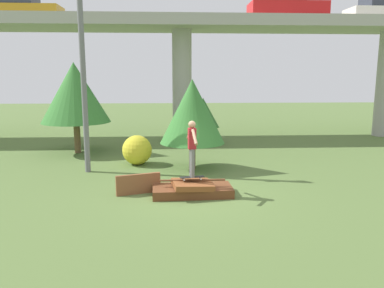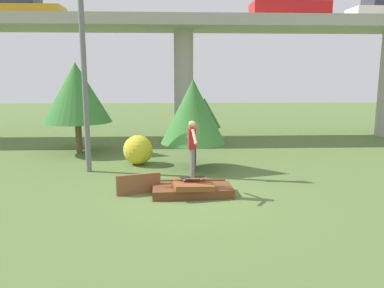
{
  "view_description": "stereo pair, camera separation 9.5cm",
  "coord_description": "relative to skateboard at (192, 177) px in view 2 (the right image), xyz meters",
  "views": [
    {
      "loc": [
        -0.59,
        -10.85,
        3.53
      ],
      "look_at": [
        -0.01,
        -0.05,
        1.58
      ],
      "focal_mm": 35.0,
      "sensor_mm": 36.0,
      "label": 1
    },
    {
      "loc": [
        -0.5,
        -10.86,
        3.53
      ],
      "look_at": [
        -0.01,
        -0.05,
        1.58
      ],
      "focal_mm": 35.0,
      "sensor_mm": 36.0,
      "label": 2
    }
  ],
  "objects": [
    {
      "name": "highway_overpass",
      "position": [
        0.01,
        10.99,
        5.29
      ],
      "size": [
        44.0,
        3.93,
        6.76
      ],
      "color": "#A8A59E",
      "rests_on": "ground_plane"
    },
    {
      "name": "tree_behind_right",
      "position": [
        -5.02,
        6.74,
        2.24
      ],
      "size": [
        3.14,
        3.14,
        4.19
      ],
      "color": "brown",
      "rests_on": "ground_plane"
    },
    {
      "name": "ground_plane",
      "position": [
        0.01,
        0.05,
        -0.57
      ],
      "size": [
        80.0,
        80.0,
        0.0
      ],
      "primitive_type": "plane",
      "color": "#567038"
    },
    {
      "name": "car_on_overpass_left",
      "position": [
        -8.93,
        11.41,
        6.68
      ],
      "size": [
        4.3,
        1.69,
        1.21
      ],
      "color": "#B28419",
      "rests_on": "highway_overpass"
    },
    {
      "name": "scrap_plank_loose",
      "position": [
        -1.62,
        0.27,
        -0.26
      ],
      "size": [
        1.33,
        0.52,
        0.62
      ],
      "color": "brown",
      "rests_on": "ground_plane"
    },
    {
      "name": "car_on_overpass_mid",
      "position": [
        5.83,
        10.74,
        6.82
      ],
      "size": [
        4.22,
        1.8,
        1.57
      ],
      "color": "red",
      "rests_on": "highway_overpass"
    },
    {
      "name": "scrap_pile",
      "position": [
        0.01,
        0.04,
        -0.39
      ],
      "size": [
        2.42,
        1.24,
        0.5
      ],
      "color": "brown",
      "rests_on": "ground_plane"
    },
    {
      "name": "tree_behind_left",
      "position": [
        1.02,
        8.44,
        1.12
      ],
      "size": [
        1.69,
        1.69,
        2.46
      ],
      "color": "brown",
      "rests_on": "ground_plane"
    },
    {
      "name": "skateboard",
      "position": [
        0.0,
        0.0,
        0.0
      ],
      "size": [
        0.75,
        0.3,
        0.09
      ],
      "color": "black",
      "rests_on": "scrap_pile"
    },
    {
      "name": "utility_pole",
      "position": [
        -3.76,
        3.09,
        3.38
      ],
      "size": [
        1.3,
        0.2,
        7.65
      ],
      "color": "slate",
      "rests_on": "ground_plane"
    },
    {
      "name": "tree_mid_back",
      "position": [
        0.19,
        3.24,
        1.67
      ],
      "size": [
        2.46,
        2.46,
        3.45
      ],
      "color": "brown",
      "rests_on": "ground_plane"
    },
    {
      "name": "skater",
      "position": [
        0.0,
        -0.0,
        1.0
      ],
      "size": [
        0.27,
        1.25,
        1.68
      ],
      "color": "slate",
      "rests_on": "skateboard"
    },
    {
      "name": "bush_yellow_flowering",
      "position": [
        -2.01,
        4.18,
        0.03
      ],
      "size": [
        1.2,
        1.2,
        1.2
      ],
      "color": "gold",
      "rests_on": "ground_plane"
    }
  ]
}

